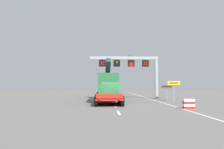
{
  "coord_description": "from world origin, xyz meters",
  "views": [
    {
      "loc": [
        -1.1,
        -23.88,
        2.24
      ],
      "look_at": [
        0.14,
        6.66,
        3.6
      ],
      "focal_mm": 36.09,
      "sensor_mm": 36.0,
      "label": 1
    }
  ],
  "objects_px": {
    "overhead_lane_gantry": "(132,65)",
    "tourist_info_sign_brown": "(167,88)",
    "exit_sign_yellow": "(174,86)",
    "crash_barrier_striped": "(189,104)",
    "heavy_haul_truck_red": "(107,86)"
  },
  "relations": [
    {
      "from": "overhead_lane_gantry",
      "to": "exit_sign_yellow",
      "type": "distance_m",
      "value": 7.72
    },
    {
      "from": "overhead_lane_gantry",
      "to": "heavy_haul_truck_red",
      "type": "xyz_separation_m",
      "value": [
        -4.02,
        -4.35,
        -3.32
      ]
    },
    {
      "from": "exit_sign_yellow",
      "to": "tourist_info_sign_brown",
      "type": "height_order",
      "value": "exit_sign_yellow"
    },
    {
      "from": "tourist_info_sign_brown",
      "to": "crash_barrier_striped",
      "type": "bearing_deg",
      "value": -96.81
    },
    {
      "from": "heavy_haul_truck_red",
      "to": "tourist_info_sign_brown",
      "type": "height_order",
      "value": "heavy_haul_truck_red"
    },
    {
      "from": "overhead_lane_gantry",
      "to": "heavy_haul_truck_red",
      "type": "distance_m",
      "value": 6.79
    },
    {
      "from": "crash_barrier_striped",
      "to": "heavy_haul_truck_red",
      "type": "bearing_deg",
      "value": 126.79
    },
    {
      "from": "exit_sign_yellow",
      "to": "crash_barrier_striped",
      "type": "distance_m",
      "value": 9.37
    },
    {
      "from": "tourist_info_sign_brown",
      "to": "exit_sign_yellow",
      "type": "bearing_deg",
      "value": -88.58
    },
    {
      "from": "tourist_info_sign_brown",
      "to": "crash_barrier_striped",
      "type": "distance_m",
      "value": 12.29
    },
    {
      "from": "overhead_lane_gantry",
      "to": "crash_barrier_striped",
      "type": "bearing_deg",
      "value": -76.81
    },
    {
      "from": "exit_sign_yellow",
      "to": "overhead_lane_gantry",
      "type": "bearing_deg",
      "value": 133.74
    },
    {
      "from": "heavy_haul_truck_red",
      "to": "crash_barrier_striped",
      "type": "relative_size",
      "value": 13.98
    },
    {
      "from": "overhead_lane_gantry",
      "to": "tourist_info_sign_brown",
      "type": "xyz_separation_m",
      "value": [
        4.77,
        -2.03,
        -3.63
      ]
    },
    {
      "from": "tourist_info_sign_brown",
      "to": "crash_barrier_striped",
      "type": "relative_size",
      "value": 2.15
    }
  ]
}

